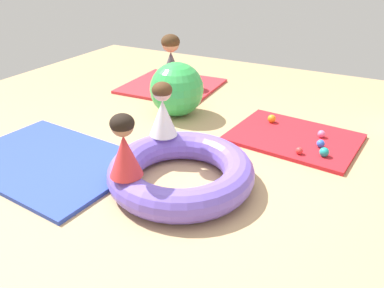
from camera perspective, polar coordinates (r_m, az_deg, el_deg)
The scene contains 16 objects.
ground_plane at distance 3.43m, azimuth -0.57°, elevation -5.47°, with size 8.00×8.00×0.00m, color tan.
gym_mat_center_rear at distance 3.94m, azimuth -20.51°, elevation -2.41°, with size 1.68×1.17×0.04m, color #2D47B7.
gym_mat_front at distance 4.29m, azimuth 14.88°, elevation 0.93°, with size 1.30×0.98×0.04m, color red.
gym_mat_far_left at distance 5.77m, azimuth -3.05°, elevation 8.61°, with size 1.29×1.24×0.04m, color red.
inflatable_cushion at distance 3.30m, azimuth -1.64°, elevation -4.13°, with size 1.26×1.26×0.27m, color #7056D1.
child_in_white at distance 3.55m, azimuth -4.37°, elevation 5.09°, with size 0.37×0.37×0.52m.
child_in_red at distance 2.92m, azimuth -10.05°, elevation -0.36°, with size 0.36×0.36×0.51m.
adult_seated at distance 5.66m, azimuth -3.14°, elevation 12.24°, with size 0.44×0.44×0.74m.
play_ball_blue at distance 4.10m, azimuth 18.58°, elevation 0.06°, with size 0.08×0.08×0.08m, color blue.
play_ball_teal at distance 3.93m, azimuth 19.06°, elevation -1.14°, with size 0.09×0.09×0.09m, color teal.
play_ball_green at distance 6.36m, azimuth -4.34°, elevation 10.81°, with size 0.06×0.06×0.06m, color green.
play_ball_orange at distance 4.54m, azimuth 11.77°, elevation 3.71°, with size 0.09×0.09×0.09m, color orange.
play_ball_pink at distance 4.32m, azimuth 18.69°, elevation 1.43°, with size 0.08×0.08×0.08m, color pink.
play_ball_red at distance 3.90m, azimuth 15.65°, elevation -0.97°, with size 0.07×0.07×0.07m, color red.
play_ball_blue_second at distance 6.10m, azimuth -5.07°, elevation 10.27°, with size 0.10×0.10×0.10m, color blue.
exercise_ball_large at distance 4.68m, azimuth -2.29°, elevation 8.12°, with size 0.65×0.65×0.65m, color green.
Camera 1 is at (1.39, -2.53, 1.84)m, focal length 35.87 mm.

